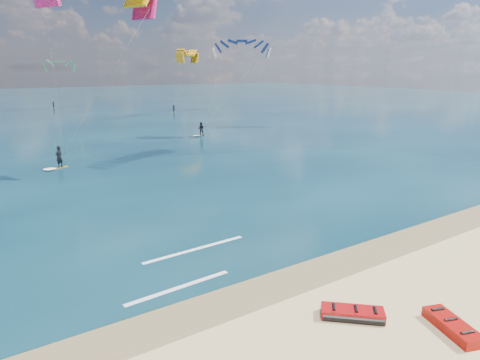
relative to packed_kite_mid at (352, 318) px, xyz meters
name	(u,v)px	position (x,y,z in m)	size (l,w,h in m)	color
ground	(44,153)	(-3.79, 40.53, 0.00)	(320.00, 320.00, 0.00)	tan
wet_sand_strip	(216,305)	(-3.79, 3.53, 0.00)	(320.00, 2.40, 0.01)	olive
packed_kite_mid	(352,318)	(0.00, 0.00, 0.00)	(2.50, 1.16, 0.42)	#B00C0D
packed_kite_right	(452,331)	(2.29, -2.52, 0.00)	(2.47, 1.20, 0.44)	#B00E07
kitesurfer_main	(78,65)	(-2.29, 28.09, 9.17)	(11.65, 10.43, 17.83)	gold
kitesurfer_far	(224,78)	(19.36, 40.58, 7.61)	(11.91, 5.49, 13.96)	yellow
shoreline_foam	(189,265)	(-3.12, 7.21, 0.04)	(7.69, 3.58, 0.01)	white
distant_kites	(73,85)	(9.07, 80.59, 5.72)	(44.80, 27.62, 12.06)	gray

